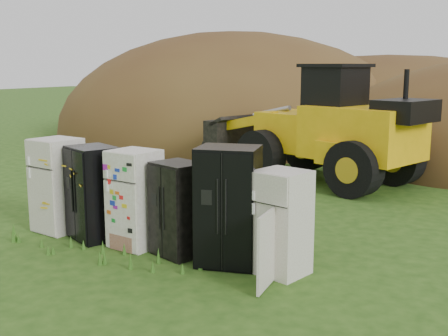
% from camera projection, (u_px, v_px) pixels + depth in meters
% --- Properties ---
extents(ground, '(120.00, 120.00, 0.00)m').
position_uv_depth(ground, '(159.00, 249.00, 10.04)').
color(ground, '#254913').
rests_on(ground, ground).
extents(fridge_leftmost, '(0.91, 0.88, 1.85)m').
position_uv_depth(fridge_leftmost, '(58.00, 185.00, 11.05)').
color(fridge_leftmost, white).
rests_on(fridge_leftmost, ground).
extents(fridge_black_side, '(1.13, 1.03, 1.77)m').
position_uv_depth(fridge_black_side, '(94.00, 193.00, 10.55)').
color(fridge_black_side, black).
rests_on(fridge_black_side, ground).
extents(fridge_sticker, '(0.86, 0.81, 1.77)m').
position_uv_depth(fridge_sticker, '(135.00, 199.00, 10.08)').
color(fridge_sticker, white).
rests_on(fridge_sticker, ground).
extents(fridge_dark_mid, '(1.00, 0.90, 1.63)m').
position_uv_depth(fridge_dark_mid, '(179.00, 209.00, 9.64)').
color(fridge_dark_mid, black).
rests_on(fridge_dark_mid, ground).
extents(fridge_black_right, '(1.16, 1.04, 1.96)m').
position_uv_depth(fridge_black_right, '(228.00, 206.00, 9.16)').
color(fridge_black_right, black).
rests_on(fridge_black_right, ground).
extents(fridge_open_door, '(0.89, 0.85, 1.66)m').
position_uv_depth(fridge_open_door, '(282.00, 223.00, 8.76)').
color(fridge_open_door, white).
rests_on(fridge_open_door, ground).
extents(wheel_loader, '(7.32, 4.67, 3.29)m').
position_uv_depth(wheel_loader, '(310.00, 122.00, 16.03)').
color(wheel_loader, yellow).
rests_on(wheel_loader, ground).
extents(dirt_mound_left, '(17.44, 13.08, 9.52)m').
position_uv_depth(dirt_mound_left, '(230.00, 137.00, 25.76)').
color(dirt_mound_left, '#4C2F18').
rests_on(dirt_mound_left, ground).
extents(dirt_mound_back, '(19.00, 12.67, 7.44)m').
position_uv_depth(dirt_mound_back, '(384.00, 139.00, 25.22)').
color(dirt_mound_back, '#4C2F18').
rests_on(dirt_mound_back, ground).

